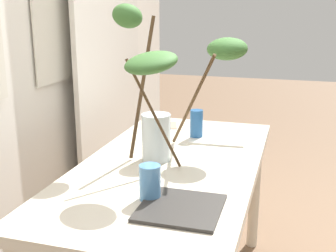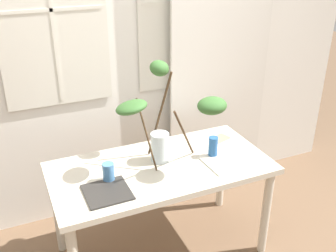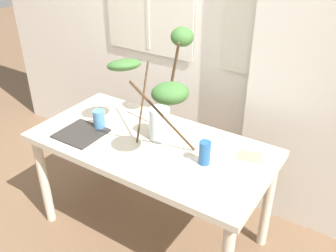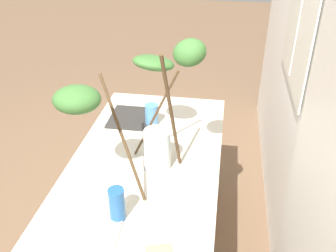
{
  "view_description": "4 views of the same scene",
  "coord_description": "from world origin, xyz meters",
  "px_view_note": "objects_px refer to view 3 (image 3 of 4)",
  "views": [
    {
      "loc": [
        -1.72,
        -0.51,
        1.41
      ],
      "look_at": [
        0.09,
        0.04,
        0.88
      ],
      "focal_mm": 46.82,
      "sensor_mm": 36.0,
      "label": 1
    },
    {
      "loc": [
        -0.89,
        -2.13,
        2.15
      ],
      "look_at": [
        0.1,
        0.11,
        0.97
      ],
      "focal_mm": 42.16,
      "sensor_mm": 36.0,
      "label": 2
    },
    {
      "loc": [
        1.15,
        -1.57,
        1.97
      ],
      "look_at": [
        0.07,
        0.09,
        0.84
      ],
      "focal_mm": 39.93,
      "sensor_mm": 36.0,
      "label": 3
    },
    {
      "loc": [
        1.48,
        0.36,
        1.86
      ],
      "look_at": [
        -0.0,
        0.12,
        0.97
      ],
      "focal_mm": 40.36,
      "sensor_mm": 36.0,
      "label": 4
    }
  ],
  "objects_px": {
    "dining_table": "(150,154)",
    "vase_with_branches": "(157,91)",
    "drinking_glass_blue_right": "(205,153)",
    "plate_square_right": "(200,176)",
    "drinking_glass_blue_left": "(99,119)",
    "plate_square_left": "(81,133)"
  },
  "relations": [
    {
      "from": "drinking_glass_blue_left",
      "to": "plate_square_right",
      "type": "xyz_separation_m",
      "value": [
        0.8,
        -0.1,
        -0.06
      ]
    },
    {
      "from": "drinking_glass_blue_right",
      "to": "plate_square_right",
      "type": "relative_size",
      "value": 0.54
    },
    {
      "from": "drinking_glass_blue_left",
      "to": "plate_square_left",
      "type": "height_order",
      "value": "drinking_glass_blue_left"
    },
    {
      "from": "drinking_glass_blue_left",
      "to": "plate_square_right",
      "type": "distance_m",
      "value": 0.81
    },
    {
      "from": "drinking_glass_blue_right",
      "to": "vase_with_branches",
      "type": "bearing_deg",
      "value": 173.95
    },
    {
      "from": "plate_square_right",
      "to": "dining_table",
      "type": "bearing_deg",
      "value": 162.05
    },
    {
      "from": "vase_with_branches",
      "to": "plate_square_left",
      "type": "height_order",
      "value": "vase_with_branches"
    },
    {
      "from": "dining_table",
      "to": "drinking_glass_blue_left",
      "type": "distance_m",
      "value": 0.41
    },
    {
      "from": "plate_square_left",
      "to": "dining_table",
      "type": "bearing_deg",
      "value": 20.8
    },
    {
      "from": "vase_with_branches",
      "to": "plate_square_left",
      "type": "xyz_separation_m",
      "value": [
        -0.48,
        -0.17,
        -0.35
      ]
    },
    {
      "from": "dining_table",
      "to": "drinking_glass_blue_right",
      "type": "relative_size",
      "value": 10.12
    },
    {
      "from": "drinking_glass_blue_left",
      "to": "vase_with_branches",
      "type": "bearing_deg",
      "value": 6.18
    },
    {
      "from": "drinking_glass_blue_left",
      "to": "plate_square_left",
      "type": "bearing_deg",
      "value": -111.09
    },
    {
      "from": "plate_square_left",
      "to": "drinking_glass_blue_right",
      "type": "bearing_deg",
      "value": 9.46
    },
    {
      "from": "drinking_glass_blue_right",
      "to": "plate_square_right",
      "type": "xyz_separation_m",
      "value": [
        0.03,
        -0.11,
        -0.07
      ]
    },
    {
      "from": "plate_square_left",
      "to": "plate_square_right",
      "type": "height_order",
      "value": "plate_square_left"
    },
    {
      "from": "dining_table",
      "to": "vase_with_branches",
      "type": "relative_size",
      "value": 2.11
    },
    {
      "from": "dining_table",
      "to": "vase_with_branches",
      "type": "xyz_separation_m",
      "value": [
        0.05,
        0.01,
        0.45
      ]
    },
    {
      "from": "drinking_glass_blue_left",
      "to": "drinking_glass_blue_right",
      "type": "relative_size",
      "value": 0.86
    },
    {
      "from": "drinking_glass_blue_right",
      "to": "plate_square_left",
      "type": "distance_m",
      "value": 0.83
    },
    {
      "from": "dining_table",
      "to": "plate_square_right",
      "type": "distance_m",
      "value": 0.46
    },
    {
      "from": "dining_table",
      "to": "plate_square_left",
      "type": "height_order",
      "value": "plate_square_left"
    }
  ]
}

